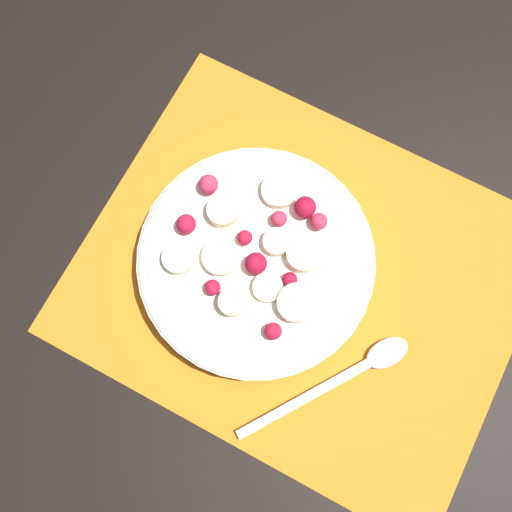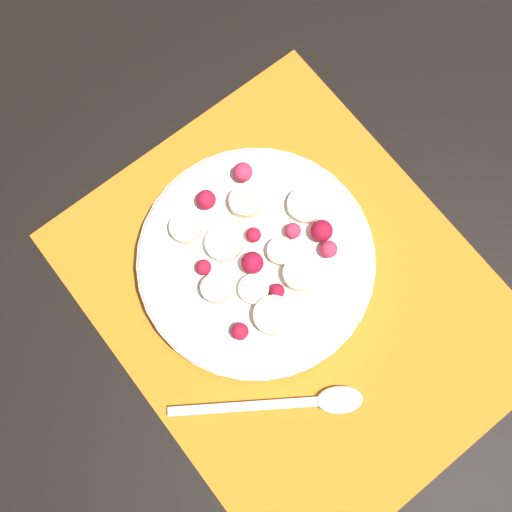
# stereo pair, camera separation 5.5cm
# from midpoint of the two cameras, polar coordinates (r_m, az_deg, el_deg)

# --- Properties ---
(ground_plane) EXTENTS (3.00, 3.00, 0.00)m
(ground_plane) POSITION_cam_midpoint_polar(r_m,az_deg,el_deg) (0.59, 2.03, -2.71)
(ground_plane) COLOR black
(placemat) EXTENTS (0.44, 0.36, 0.01)m
(placemat) POSITION_cam_midpoint_polar(r_m,az_deg,el_deg) (0.58, 2.04, -2.66)
(placemat) COLOR orange
(placemat) RESTS_ON ground_plane
(fruit_bowl) EXTENTS (0.23, 0.23, 0.05)m
(fruit_bowl) POSITION_cam_midpoint_polar(r_m,az_deg,el_deg) (0.57, -2.72, -0.95)
(fruit_bowl) COLOR silver
(fruit_bowl) RESTS_ON placemat
(spoon) EXTENTS (0.12, 0.17, 0.01)m
(spoon) POSITION_cam_midpoint_polar(r_m,az_deg,el_deg) (0.57, 7.46, -11.72)
(spoon) COLOR silver
(spoon) RESTS_ON placemat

